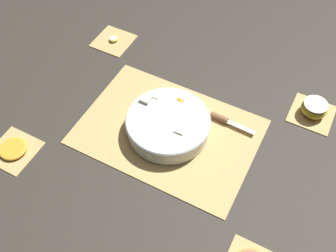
{
  "coord_description": "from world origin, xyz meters",
  "views": [
    {
      "loc": [
        -0.31,
        0.6,
        0.93
      ],
      "look_at": [
        0.0,
        0.0,
        0.03
      ],
      "focal_mm": 42.0,
      "sensor_mm": 36.0,
      "label": 1
    }
  ],
  "objects": [
    {
      "name": "coaster_mat_far_right",
      "position": [
        0.35,
        0.26,
        0.0
      ],
      "size": [
        0.13,
        0.13,
        0.01
      ],
      "color": "tan",
      "rests_on": "ground_plane"
    },
    {
      "name": "bamboo_mat_center",
      "position": [
        0.0,
        0.0,
        0.0
      ],
      "size": [
        0.51,
        0.35,
        0.01
      ],
      "color": "tan",
      "rests_on": "ground_plane"
    },
    {
      "name": "fruit_salad_bowl",
      "position": [
        0.0,
        0.0,
        0.04
      ],
      "size": [
        0.24,
        0.24,
        0.07
      ],
      "color": "silver",
      "rests_on": "bamboo_mat_center"
    },
    {
      "name": "banana_coin_single",
      "position": [
        0.35,
        -0.26,
        0.01
      ],
      "size": [
        0.03,
        0.03,
        0.01
      ],
      "color": "#F4EABC",
      "rests_on": "coaster_mat_near_right"
    },
    {
      "name": "orange_slice_whole",
      "position": [
        0.35,
        0.26,
        0.01
      ],
      "size": [
        0.08,
        0.08,
        0.01
      ],
      "color": "orange",
      "rests_on": "coaster_mat_far_right"
    },
    {
      "name": "coaster_mat_near_right",
      "position": [
        0.35,
        -0.26,
        0.0
      ],
      "size": [
        0.13,
        0.13,
        0.01
      ],
      "color": "tan",
      "rests_on": "ground_plane"
    },
    {
      "name": "paring_knife",
      "position": [
        -0.12,
        -0.11,
        0.01
      ],
      "size": [
        0.14,
        0.02,
        0.02
      ],
      "color": "silver",
      "rests_on": "bamboo_mat_center"
    },
    {
      "name": "apple_half",
      "position": [
        -0.35,
        -0.26,
        0.03
      ],
      "size": [
        0.08,
        0.08,
        0.04
      ],
      "color": "gold",
      "rests_on": "coaster_mat_near_left"
    },
    {
      "name": "coaster_mat_near_left",
      "position": [
        -0.35,
        -0.26,
        0.0
      ],
      "size": [
        0.13,
        0.13,
        0.01
      ],
      "color": "tan",
      "rests_on": "ground_plane"
    },
    {
      "name": "ground_plane",
      "position": [
        0.0,
        0.0,
        0.0
      ],
      "size": [
        6.0,
        6.0,
        0.0
      ],
      "primitive_type": "plane",
      "color": "#2D2823"
    }
  ]
}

